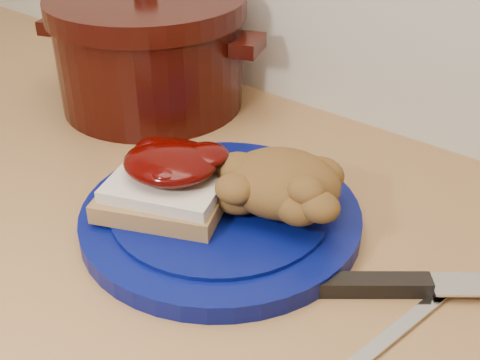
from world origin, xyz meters
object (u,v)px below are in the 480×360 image
Objects in this scene: plate at (221,216)px; butter_knife at (396,331)px; pepper_grinder at (174,53)px; chef_knife at (414,285)px; dutch_oven at (150,51)px.

plate is 1.76× the size of butter_knife.
butter_knife is 1.47× the size of pepper_grinder.
dutch_oven is (-0.49, 0.14, 0.07)m from chef_knife.
plate reaches higher than chef_knife.
plate is 1.23× the size of chef_knife.
dutch_oven is at bearing 77.97° from butter_knife.
plate reaches higher than butter_knife.
pepper_grinder is at bearing 119.23° from chef_knife.
butter_knife is 0.54m from dutch_oven.
dutch_oven is 0.07m from pepper_grinder.
dutch_oven reaches higher than chef_knife.
plate is 0.82× the size of dutch_oven.
dutch_oven is at bearing 125.04° from chef_knife.
chef_knife is at bearing 20.84° from butter_knife.
chef_knife is 1.43× the size of butter_knife.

